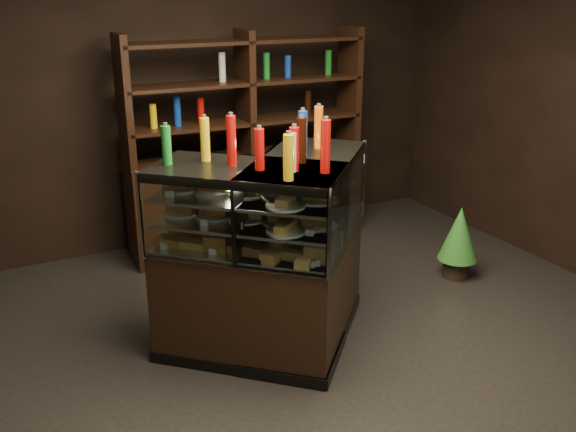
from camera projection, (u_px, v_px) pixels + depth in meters
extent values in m
plane|color=black|center=(337.00, 353.00, 4.37)|extent=(5.00, 5.00, 0.00)
cube|color=black|center=(200.00, 83.00, 5.94)|extent=(5.00, 0.02, 3.00)
cube|color=black|center=(303.00, 288.00, 4.44)|extent=(1.23, 1.26, 0.77)
cube|color=black|center=(303.00, 331.00, 4.56)|extent=(1.27, 1.30, 0.08)
cube|color=black|center=(305.00, 163.00, 4.14)|extent=(1.23, 1.26, 0.06)
cube|color=silver|center=(304.00, 235.00, 4.31)|extent=(1.17, 1.19, 0.02)
cube|color=silver|center=(304.00, 210.00, 4.25)|extent=(1.17, 1.19, 0.02)
cube|color=silver|center=(304.00, 187.00, 4.19)|extent=(1.17, 1.19, 0.02)
cube|color=white|center=(350.00, 202.00, 4.14)|extent=(0.81, 0.86, 0.54)
cylinder|color=silver|center=(363.00, 177.00, 4.68)|extent=(0.03, 0.03, 0.56)
cylinder|color=silver|center=(329.00, 235.00, 3.61)|extent=(0.03, 0.03, 0.56)
cube|color=black|center=(249.00, 302.00, 4.25)|extent=(1.26, 1.23, 0.77)
cube|color=black|center=(250.00, 347.00, 4.37)|extent=(1.30, 1.27, 0.08)
cube|color=black|center=(246.00, 172.00, 3.94)|extent=(1.26, 1.23, 0.06)
cube|color=silver|center=(248.00, 247.00, 4.12)|extent=(1.19, 1.16, 0.02)
cube|color=silver|center=(247.00, 221.00, 4.05)|extent=(1.19, 1.16, 0.02)
cube|color=silver|center=(247.00, 196.00, 4.00)|extent=(1.19, 1.16, 0.02)
cube|color=white|center=(230.00, 225.00, 3.75)|extent=(0.87, 0.80, 0.54)
cylinder|color=silver|center=(329.00, 235.00, 3.61)|extent=(0.03, 0.03, 0.56)
cylinder|color=silver|center=(140.00, 216.00, 3.91)|extent=(0.03, 0.03, 0.56)
cube|color=gold|center=(288.00, 259.00, 3.84)|extent=(0.19, 0.19, 0.06)
cube|color=gold|center=(295.00, 249.00, 3.99)|extent=(0.19, 0.19, 0.06)
cube|color=gold|center=(302.00, 239.00, 4.14)|extent=(0.19, 0.19, 0.06)
cube|color=gold|center=(308.00, 230.00, 4.29)|extent=(0.19, 0.19, 0.06)
cube|color=gold|center=(314.00, 222.00, 4.44)|extent=(0.19, 0.19, 0.06)
cube|color=gold|center=(319.00, 214.00, 4.59)|extent=(0.19, 0.19, 0.06)
cube|color=gold|center=(324.00, 207.00, 4.73)|extent=(0.19, 0.19, 0.06)
cylinder|color=white|center=(286.00, 231.00, 3.84)|extent=(0.24, 0.24, 0.01)
cube|color=gold|center=(286.00, 226.00, 3.83)|extent=(0.18, 0.18, 0.05)
cylinder|color=white|center=(295.00, 219.00, 4.04)|extent=(0.24, 0.24, 0.01)
cube|color=gold|center=(295.00, 214.00, 4.03)|extent=(0.18, 0.18, 0.05)
cylinder|color=white|center=(304.00, 207.00, 4.24)|extent=(0.24, 0.24, 0.01)
cube|color=gold|center=(304.00, 203.00, 4.23)|extent=(0.18, 0.18, 0.05)
cylinder|color=white|center=(312.00, 197.00, 4.44)|extent=(0.24, 0.24, 0.01)
cube|color=gold|center=(312.00, 193.00, 4.43)|extent=(0.18, 0.18, 0.05)
cylinder|color=white|center=(320.00, 188.00, 4.65)|extent=(0.24, 0.24, 0.01)
cube|color=gold|center=(320.00, 183.00, 4.63)|extent=(0.18, 0.18, 0.05)
cylinder|color=white|center=(286.00, 205.00, 3.78)|extent=(0.24, 0.24, 0.02)
cube|color=gold|center=(286.00, 200.00, 3.77)|extent=(0.18, 0.18, 0.05)
cylinder|color=white|center=(296.00, 194.00, 3.98)|extent=(0.24, 0.24, 0.02)
cube|color=gold|center=(296.00, 189.00, 3.97)|extent=(0.18, 0.18, 0.05)
cylinder|color=white|center=(304.00, 184.00, 4.19)|extent=(0.24, 0.24, 0.02)
cube|color=gold|center=(304.00, 179.00, 4.17)|extent=(0.18, 0.18, 0.05)
cylinder|color=white|center=(313.00, 175.00, 4.39)|extent=(0.24, 0.24, 0.02)
cube|color=gold|center=(313.00, 170.00, 4.38)|extent=(0.18, 0.18, 0.05)
cylinder|color=white|center=(320.00, 166.00, 4.59)|extent=(0.24, 0.24, 0.02)
cube|color=gold|center=(320.00, 162.00, 4.58)|extent=(0.18, 0.18, 0.05)
cube|color=gold|center=(175.00, 236.00, 4.20)|extent=(0.19, 0.19, 0.06)
cube|color=gold|center=(198.00, 238.00, 4.16)|extent=(0.19, 0.19, 0.06)
cube|color=gold|center=(222.00, 241.00, 4.12)|extent=(0.19, 0.19, 0.06)
cube|color=gold|center=(246.00, 243.00, 4.08)|extent=(0.19, 0.19, 0.06)
cube|color=gold|center=(271.00, 246.00, 4.04)|extent=(0.19, 0.19, 0.06)
cube|color=gold|center=(296.00, 249.00, 3.99)|extent=(0.19, 0.19, 0.06)
cube|color=gold|center=(322.00, 251.00, 3.95)|extent=(0.19, 0.19, 0.06)
cylinder|color=white|center=(182.00, 212.00, 4.16)|extent=(0.24, 0.24, 0.01)
cube|color=gold|center=(182.00, 207.00, 4.15)|extent=(0.18, 0.18, 0.05)
cylinder|color=white|center=(214.00, 215.00, 4.10)|extent=(0.24, 0.24, 0.01)
cube|color=gold|center=(214.00, 210.00, 4.09)|extent=(0.18, 0.18, 0.05)
cylinder|color=white|center=(247.00, 218.00, 4.05)|extent=(0.24, 0.24, 0.01)
cube|color=gold|center=(247.00, 213.00, 4.04)|extent=(0.18, 0.18, 0.05)
cylinder|color=white|center=(281.00, 221.00, 3.99)|extent=(0.24, 0.24, 0.01)
cube|color=gold|center=(281.00, 216.00, 3.98)|extent=(0.18, 0.18, 0.05)
cylinder|color=white|center=(316.00, 225.00, 3.94)|extent=(0.24, 0.24, 0.01)
cube|color=gold|center=(316.00, 220.00, 3.93)|extent=(0.18, 0.18, 0.05)
cylinder|color=white|center=(181.00, 188.00, 4.10)|extent=(0.24, 0.24, 0.02)
cube|color=gold|center=(181.00, 183.00, 4.09)|extent=(0.18, 0.18, 0.05)
cylinder|color=white|center=(213.00, 191.00, 4.05)|extent=(0.24, 0.24, 0.02)
cube|color=gold|center=(213.00, 186.00, 4.04)|extent=(0.18, 0.18, 0.05)
cylinder|color=white|center=(247.00, 194.00, 3.99)|extent=(0.24, 0.24, 0.02)
cube|color=gold|center=(247.00, 188.00, 3.98)|extent=(0.18, 0.18, 0.05)
cylinder|color=white|center=(281.00, 197.00, 3.94)|extent=(0.24, 0.24, 0.02)
cube|color=gold|center=(281.00, 191.00, 3.93)|extent=(0.18, 0.18, 0.05)
cylinder|color=white|center=(316.00, 200.00, 3.88)|extent=(0.24, 0.24, 0.02)
cube|color=gold|center=(317.00, 194.00, 3.87)|extent=(0.18, 0.18, 0.05)
cylinder|color=#D8590A|center=(283.00, 156.00, 3.63)|extent=(0.06, 0.06, 0.28)
cylinder|color=silver|center=(283.00, 130.00, 3.58)|extent=(0.03, 0.03, 0.02)
cylinder|color=black|center=(293.00, 148.00, 3.81)|extent=(0.06, 0.06, 0.28)
cylinder|color=silver|center=(293.00, 123.00, 3.76)|extent=(0.03, 0.03, 0.02)
cylinder|color=#B20C0A|center=(301.00, 141.00, 3.99)|extent=(0.06, 0.06, 0.28)
cylinder|color=silver|center=(301.00, 117.00, 3.94)|extent=(0.03, 0.03, 0.02)
cylinder|color=#147223|center=(309.00, 134.00, 4.17)|extent=(0.06, 0.06, 0.28)
cylinder|color=silver|center=(309.00, 111.00, 4.12)|extent=(0.03, 0.03, 0.02)
cylinder|color=silver|center=(316.00, 128.00, 4.35)|extent=(0.06, 0.06, 0.28)
cylinder|color=silver|center=(316.00, 106.00, 4.30)|extent=(0.03, 0.03, 0.02)
cylinder|color=#0F38B2|center=(322.00, 122.00, 4.53)|extent=(0.06, 0.06, 0.28)
cylinder|color=silver|center=(323.00, 101.00, 4.47)|extent=(0.03, 0.03, 0.02)
cylinder|color=#D8590A|center=(171.00, 140.00, 4.01)|extent=(0.06, 0.06, 0.28)
cylinder|color=silver|center=(170.00, 116.00, 3.96)|extent=(0.03, 0.03, 0.02)
cylinder|color=black|center=(200.00, 142.00, 3.96)|extent=(0.06, 0.06, 0.28)
cylinder|color=silver|center=(199.00, 118.00, 3.91)|extent=(0.03, 0.03, 0.02)
cylinder|color=#B20C0A|center=(230.00, 144.00, 3.91)|extent=(0.06, 0.06, 0.28)
cylinder|color=silver|center=(230.00, 120.00, 3.86)|extent=(0.03, 0.03, 0.02)
cylinder|color=#147223|center=(261.00, 146.00, 3.86)|extent=(0.06, 0.06, 0.28)
cylinder|color=silver|center=(261.00, 121.00, 3.81)|extent=(0.03, 0.03, 0.02)
cylinder|color=silver|center=(293.00, 148.00, 3.81)|extent=(0.06, 0.06, 0.28)
cylinder|color=silver|center=(293.00, 123.00, 3.76)|extent=(0.03, 0.03, 0.02)
cylinder|color=#0F38B2|center=(325.00, 150.00, 3.76)|extent=(0.06, 0.06, 0.28)
cylinder|color=silver|center=(326.00, 125.00, 3.71)|extent=(0.03, 0.03, 0.02)
cylinder|color=black|center=(456.00, 268.00, 5.48)|extent=(0.22, 0.22, 0.17)
cone|color=#1B5F27|center=(459.00, 233.00, 5.37)|extent=(0.33, 0.33, 0.46)
cone|color=#1B5F27|center=(461.00, 216.00, 5.32)|extent=(0.26, 0.26, 0.32)
cube|color=black|center=(248.00, 200.00, 6.03)|extent=(2.22, 0.49, 0.90)
cube|color=black|center=(124.00, 103.00, 5.25)|extent=(0.07, 0.38, 1.10)
cube|color=black|center=(245.00, 93.00, 5.69)|extent=(0.07, 0.38, 1.10)
cube|color=black|center=(349.00, 86.00, 6.13)|extent=(0.07, 0.38, 1.10)
cube|color=black|center=(246.00, 121.00, 5.78)|extent=(2.17, 0.45, 0.03)
cube|color=black|center=(245.00, 82.00, 5.66)|extent=(2.17, 0.45, 0.03)
cube|color=black|center=(244.00, 41.00, 5.54)|extent=(2.17, 0.45, 0.03)
cylinder|color=#D8590A|center=(153.00, 115.00, 5.39)|extent=(0.06, 0.06, 0.22)
cylinder|color=black|center=(177.00, 113.00, 5.48)|extent=(0.06, 0.06, 0.22)
cylinder|color=#B20C0A|center=(201.00, 111.00, 5.56)|extent=(0.06, 0.06, 0.22)
cylinder|color=#147223|center=(224.00, 109.00, 5.65)|extent=(0.06, 0.06, 0.22)
cylinder|color=silver|center=(246.00, 107.00, 5.73)|extent=(0.06, 0.06, 0.22)
cylinder|color=#0F38B2|center=(267.00, 106.00, 5.82)|extent=(0.06, 0.06, 0.22)
cylinder|color=yellow|center=(288.00, 104.00, 5.90)|extent=(0.06, 0.06, 0.22)
cylinder|color=#D8590A|center=(308.00, 102.00, 5.99)|extent=(0.06, 0.06, 0.22)
cylinder|color=black|center=(328.00, 100.00, 6.07)|extent=(0.06, 0.06, 0.22)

